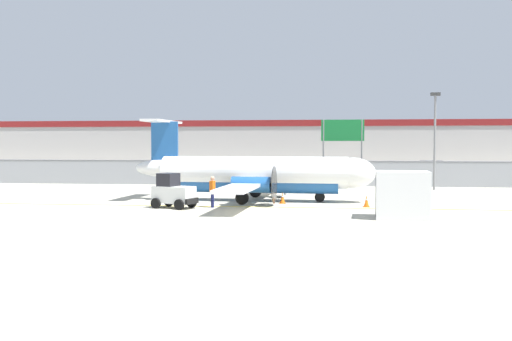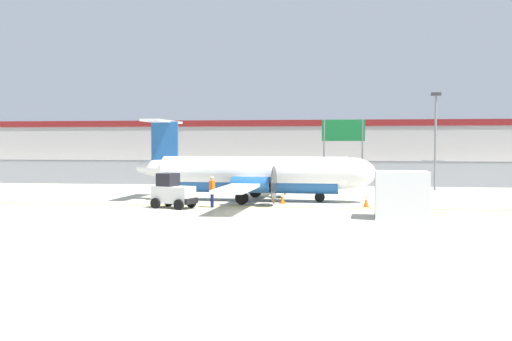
{
  "view_description": "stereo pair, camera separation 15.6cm",
  "coord_description": "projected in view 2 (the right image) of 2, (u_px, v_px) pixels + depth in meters",
  "views": [
    {
      "loc": [
        2.75,
        -28.89,
        3.48
      ],
      "look_at": [
        -1.49,
        6.33,
        1.8
      ],
      "focal_mm": 40.0,
      "sensor_mm": 36.0,
      "label": 1
    },
    {
      "loc": [
        2.91,
        -28.87,
        3.48
      ],
      "look_at": [
        -1.49,
        6.33,
        1.8
      ],
      "focal_mm": 40.0,
      "sensor_mm": 36.0,
      "label": 2
    }
  ],
  "objects": [
    {
      "name": "cargo_container",
      "position": [
        402.0,
        195.0,
        26.42
      ],
      "size": [
        2.55,
        2.18,
        2.2
      ],
      "rotation": [
        0.0,
        0.0,
        -0.08
      ],
      "color": "silver",
      "rests_on": "ground"
    },
    {
      "name": "apron_light_pole",
      "position": [
        436.0,
        133.0,
        42.35
      ],
      "size": [
        0.7,
        0.3,
        7.27
      ],
      "color": "slate",
      "rests_on": "ground"
    },
    {
      "name": "parked_car_2",
      "position": [
        230.0,
        168.0,
        61.1
      ],
      "size": [
        4.36,
        2.36,
        1.58
      ],
      "rotation": [
        0.0,
        0.0,
        -0.11
      ],
      "color": "silver",
      "rests_on": "parking_lot_strip"
    },
    {
      "name": "parked_car_0",
      "position": [
        161.0,
        167.0,
        62.45
      ],
      "size": [
        4.37,
        2.39,
        1.58
      ],
      "rotation": [
        0.0,
        0.0,
        3.26
      ],
      "color": "gray",
      "rests_on": "parking_lot_strip"
    },
    {
      "name": "parking_lot_strip",
      "position": [
        298.0,
        177.0,
        58.38
      ],
      "size": [
        98.0,
        17.0,
        0.12
      ],
      "color": "#38383A",
      "rests_on": "ground"
    },
    {
      "name": "highway_sign",
      "position": [
        343.0,
        136.0,
        48.03
      ],
      "size": [
        3.6,
        0.14,
        5.5
      ],
      "color": "slate",
      "rests_on": "ground"
    },
    {
      "name": "parked_car_6",
      "position": [
        399.0,
        169.0,
        57.15
      ],
      "size": [
        4.35,
        2.33,
        1.58
      ],
      "rotation": [
        0.0,
        0.0,
        3.04
      ],
      "color": "#19662D",
      "rests_on": "parking_lot_strip"
    },
    {
      "name": "ground_crew_worker",
      "position": [
        212.0,
        190.0,
        31.06
      ],
      "size": [
        0.42,
        0.55,
        1.7
      ],
      "rotation": [
        0.0,
        0.0,
        0.29
      ],
      "color": "#191E4C",
      "rests_on": "ground"
    },
    {
      "name": "traffic_cone_near_left",
      "position": [
        168.0,
        196.0,
        34.19
      ],
      "size": [
        0.36,
        0.36,
        0.64
      ],
      "color": "orange",
      "rests_on": "ground"
    },
    {
      "name": "parked_car_1",
      "position": [
        205.0,
        168.0,
        59.82
      ],
      "size": [
        4.28,
        2.18,
        1.58
      ],
      "rotation": [
        0.0,
        0.0,
        3.09
      ],
      "color": "silver",
      "rests_on": "parking_lot_strip"
    },
    {
      "name": "parked_car_7",
      "position": [
        434.0,
        168.0,
        59.7
      ],
      "size": [
        4.21,
        2.01,
        1.58
      ],
      "rotation": [
        0.0,
        0.0,
        -0.0
      ],
      "color": "black",
      "rests_on": "parking_lot_strip"
    },
    {
      "name": "perimeter_fence",
      "position": [
        292.0,
        172.0,
        46.93
      ],
      "size": [
        98.0,
        0.1,
        2.1
      ],
      "color": "gray",
      "rests_on": "ground"
    },
    {
      "name": "traffic_cone_far_left",
      "position": [
        366.0,
        201.0,
        31.19
      ],
      "size": [
        0.36,
        0.36,
        0.64
      ],
      "color": "orange",
      "rests_on": "ground"
    },
    {
      "name": "baggage_tug",
      "position": [
        173.0,
        192.0,
        30.73
      ],
      "size": [
        2.56,
        1.99,
        1.88
      ],
      "rotation": [
        0.0,
        0.0,
        -0.34
      ],
      "color": "silver",
      "rests_on": "ground"
    },
    {
      "name": "ground_plane",
      "position": [
        273.0,
        207.0,
        31.13
      ],
      "size": [
        140.0,
        140.0,
        0.01
      ],
      "color": "#B2AD99"
    },
    {
      "name": "background_building",
      "position": [
        305.0,
        145.0,
        76.55
      ],
      "size": [
        91.0,
        8.1,
        6.5
      ],
      "color": "#BCB7B2",
      "rests_on": "ground"
    },
    {
      "name": "traffic_cone_near_right",
      "position": [
        282.0,
        198.0,
        33.05
      ],
      "size": [
        0.36,
        0.36,
        0.64
      ],
      "color": "orange",
      "rests_on": "ground"
    },
    {
      "name": "parked_car_4",
      "position": [
        328.0,
        169.0,
        58.63
      ],
      "size": [
        4.24,
        2.08,
        1.58
      ],
      "rotation": [
        0.0,
        0.0,
        -0.02
      ],
      "color": "red",
      "rests_on": "parking_lot_strip"
    },
    {
      "name": "parked_car_5",
      "position": [
        357.0,
        169.0,
        57.59
      ],
      "size": [
        4.35,
        2.34,
        1.58
      ],
      "rotation": [
        0.0,
        0.0,
        -0.1
      ],
      "color": "gray",
      "rests_on": "parking_lot_strip"
    },
    {
      "name": "parked_car_3",
      "position": [
        270.0,
        169.0,
        58.98
      ],
      "size": [
        4.33,
        2.29,
        1.58
      ],
      "rotation": [
        0.0,
        0.0,
        3.05
      ],
      "color": "red",
      "rests_on": "parking_lot_strip"
    },
    {
      "name": "commuter_airplane",
      "position": [
        258.0,
        175.0,
        34.49
      ],
      "size": [
        14.82,
        16.06,
        4.92
      ],
      "rotation": [
        0.0,
        0.0,
        -0.05
      ],
      "color": "white",
      "rests_on": "ground"
    }
  ]
}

